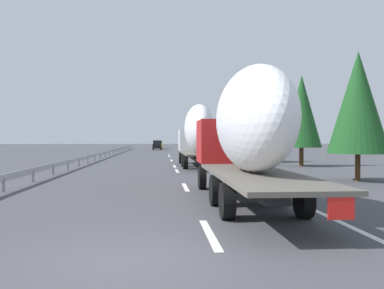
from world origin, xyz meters
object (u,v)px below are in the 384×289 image
at_px(truck_trailing, 246,130).
at_px(car_black_suv, 157,145).
at_px(truck_lead, 198,133).
at_px(car_yellow_coupe, 158,144).
at_px(road_sign, 206,139).

distance_m(truck_trailing, car_black_suv, 68.56).
xyz_separation_m(truck_trailing, car_black_suv, (68.45, 3.59, -1.60)).
relative_size(truck_lead, truck_trailing, 1.01).
height_order(car_yellow_coupe, car_black_suv, car_black_suv).
height_order(truck_trailing, road_sign, truck_trailing).
xyz_separation_m(truck_lead, car_yellow_coupe, (61.97, 3.36, -1.78)).
xyz_separation_m(car_black_suv, road_sign, (-28.42, -6.69, 1.32)).
height_order(truck_lead, road_sign, truck_lead).
distance_m(truck_trailing, car_yellow_coupe, 80.75).
distance_m(truck_lead, road_sign, 21.57).
bearing_deg(truck_trailing, car_yellow_coupe, 2.39).
bearing_deg(car_yellow_coupe, car_black_suv, 178.92).
xyz_separation_m(truck_lead, car_black_suv, (49.76, 3.59, -1.75)).
bearing_deg(car_black_suv, car_yellow_coupe, -1.08).
distance_m(truck_lead, car_yellow_coupe, 62.09).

